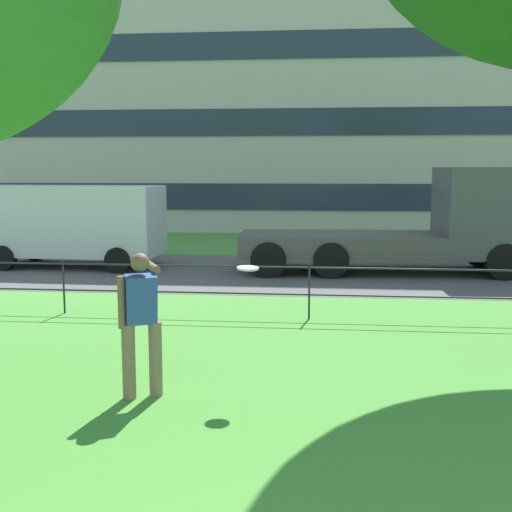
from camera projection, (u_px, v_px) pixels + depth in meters
name	position (u px, v px, depth m)	size (l,w,h in m)	color
street_strip	(313.00, 273.00, 16.97)	(80.00, 6.37, 0.01)	#565454
park_fence	(309.00, 283.00, 11.74)	(36.97, 0.04, 1.00)	#232328
person_thrower	(141.00, 320.00, 7.70)	(0.47, 0.87, 1.75)	#846B4C
frisbee	(248.00, 268.00, 7.94)	(0.38, 0.38, 0.04)	white
panel_van_far_left	(70.00, 221.00, 17.96)	(5.06, 2.22, 2.24)	silver
flatbed_truck_far_right	(423.00, 226.00, 16.95)	(7.39, 2.68, 2.75)	#4C4C51
apartment_building_background	(282.00, 68.00, 33.75)	(39.15, 15.57, 15.71)	beige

